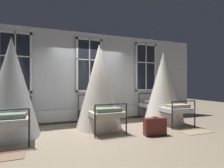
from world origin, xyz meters
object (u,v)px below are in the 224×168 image
suitcase_dark (155,127)px  cot_first (11,89)px  cot_second (99,88)px  cot_third (164,88)px

suitcase_dark → cot_first: bearing=167.7°
cot_second → suitcase_dark: size_ratio=4.24×
cot_third → suitcase_dark: 1.99m
cot_second → suitcase_dark: bearing=-141.1°
cot_third → suitcase_dark: size_ratio=4.15×
cot_first → cot_second: (2.28, 0.08, 0.01)m
cot_third → suitcase_dark: (-1.23, -1.25, -0.94)m
cot_first → suitcase_dark: cot_first is taller
cot_second → cot_third: bearing=-91.3°
cot_first → cot_second: 2.28m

